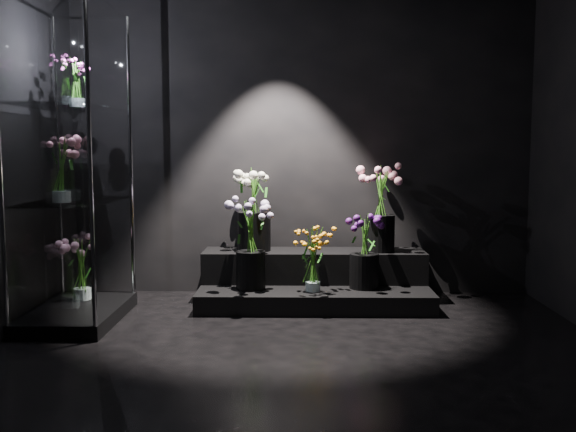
{
  "coord_description": "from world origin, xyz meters",
  "views": [
    {
      "loc": [
        -0.02,
        -3.64,
        1.28
      ],
      "look_at": [
        -0.1,
        1.2,
        0.77
      ],
      "focal_mm": 40.0,
      "sensor_mm": 36.0,
      "label": 1
    }
  ],
  "objects": [
    {
      "name": "bouquet_pink_roses",
      "position": [
        0.67,
        1.71,
        0.83
      ],
      "size": [
        0.45,
        0.45,
        0.72
      ],
      "rotation": [
        0.0,
        0.0,
        -0.23
      ],
      "color": "black",
      "rests_on": "display_riser"
    },
    {
      "name": "bouquet_cream_roses",
      "position": [
        -0.4,
        1.74,
        0.81
      ],
      "size": [
        0.47,
        0.47,
        0.7
      ],
      "rotation": [
        0.0,
        0.0,
        -0.27
      ],
      "color": "black",
      "rests_on": "display_riser"
    },
    {
      "name": "bouquet_case_base_pink",
      "position": [
        -1.7,
        1.23,
        0.36
      ],
      "size": [
        0.38,
        0.38,
        0.48
      ],
      "rotation": [
        0.0,
        0.0,
        0.24
      ],
      "color": "white",
      "rests_on": "display_case"
    },
    {
      "name": "wall_front",
      "position": [
        0.0,
        -2.0,
        1.4
      ],
      "size": [
        4.0,
        0.0,
        4.0
      ],
      "primitive_type": "plane",
      "rotation": [
        -1.57,
        0.0,
        0.0
      ],
      "color": "black",
      "rests_on": "floor"
    },
    {
      "name": "wall_back",
      "position": [
        0.0,
        2.0,
        1.4
      ],
      "size": [
        4.0,
        0.0,
        4.0
      ],
      "primitive_type": "plane",
      "rotation": [
        1.57,
        0.0,
        0.0
      ],
      "color": "black",
      "rests_on": "floor"
    },
    {
      "name": "display_riser",
      "position": [
        0.11,
        1.63,
        0.17
      ],
      "size": [
        1.87,
        0.83,
        0.42
      ],
      "color": "black",
      "rests_on": "floor"
    },
    {
      "name": "bouquet_case_magenta",
      "position": [
        -1.66,
        1.14,
        1.76
      ],
      "size": [
        0.25,
        0.25,
        0.35
      ],
      "rotation": [
        0.0,
        0.0,
        -0.11
      ],
      "color": "white",
      "rests_on": "display_case"
    },
    {
      "name": "bouquet_lilac",
      "position": [
        -0.4,
        1.41,
        0.56
      ],
      "size": [
        0.45,
        0.45,
        0.71
      ],
      "rotation": [
        0.0,
        0.0,
        0.34
      ],
      "color": "black",
      "rests_on": "display_riser"
    },
    {
      "name": "bouquet_orange_bells",
      "position": [
        0.09,
        1.33,
        0.42
      ],
      "size": [
        0.27,
        0.27,
        0.5
      ],
      "rotation": [
        0.0,
        0.0,
        -0.06
      ],
      "color": "white",
      "rests_on": "display_riser"
    },
    {
      "name": "display_case",
      "position": [
        -1.66,
        1.0,
        1.15
      ],
      "size": [
        0.63,
        1.05,
        2.31
      ],
      "color": "black",
      "rests_on": "floor"
    },
    {
      "name": "bouquet_case_pink",
      "position": [
        -1.69,
        0.83,
        1.14
      ],
      "size": [
        0.37,
        0.37,
        0.47
      ],
      "rotation": [
        0.0,
        0.0,
        -0.38
      ],
      "color": "white",
      "rests_on": "display_case"
    },
    {
      "name": "bouquet_purple",
      "position": [
        0.51,
        1.45,
        0.5
      ],
      "size": [
        0.41,
        0.41,
        0.6
      ],
      "rotation": [
        0.0,
        0.0,
        0.25
      ],
      "color": "black",
      "rests_on": "display_riser"
    },
    {
      "name": "floor",
      "position": [
        0.0,
        0.0,
        0.0
      ],
      "size": [
        4.0,
        4.0,
        0.0
      ],
      "primitive_type": "plane",
      "color": "black",
      "rests_on": "ground"
    }
  ]
}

